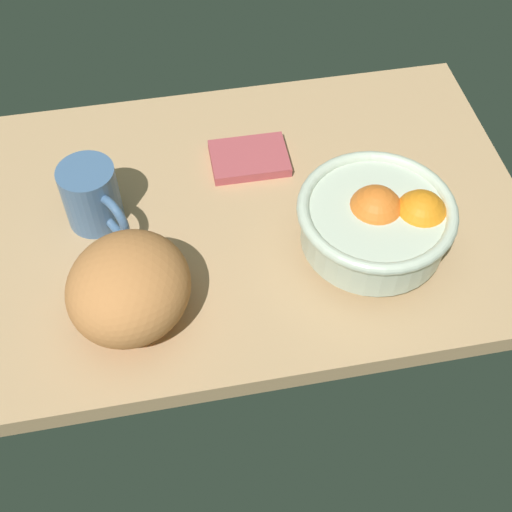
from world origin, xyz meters
TOP-DOWN VIEW (x-y plane):
  - ground_plane at (0.00, 0.00)cm, footprint 77.90×52.83cm
  - fruit_bowl at (-15.35, 9.83)cm, footprint 20.21×20.21cm
  - bread_loaf at (16.74, 14.14)cm, footprint 20.09×20.64cm
  - napkin_folded at (-2.03, -9.35)cm, footprint 11.36×8.32cm
  - mug at (20.42, -2.03)cm, footprint 8.67×11.07cm

SIDE VIEW (x-z plane):
  - ground_plane at x=0.00cm, z-range -3.00..0.00cm
  - napkin_folded at x=-2.03cm, z-range 0.00..1.49cm
  - mug at x=20.42cm, z-range 0.00..9.28cm
  - bread_loaf at x=16.74cm, z-range 0.00..10.75cm
  - fruit_bowl at x=-15.35cm, z-range 0.53..10.76cm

